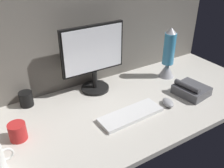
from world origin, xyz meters
TOP-DOWN VIEW (x-y plane):
  - ground_plane at (0.00, 0.00)cm, footprint 180.00×80.00cm
  - cubicle_wall_back at (0.00, 37.50)cm, footprint 180.00×5.00cm
  - monitor at (-9.47, 25.13)cm, footprint 41.14×18.00cm
  - keyboard at (-6.50, -11.46)cm, footprint 37.46×14.39cm
  - mouse at (18.53, -13.99)cm, footprint 8.19×10.83cm
  - mug_black_travel at (-52.36, 29.22)cm, footprint 7.85×7.85cm
  - mug_red_plastic at (-63.56, 2.20)cm, footprint 8.50×8.50cm
  - lava_lamp at (42.68, 14.20)cm, footprint 10.91×10.91cm
  - desk_phone at (38.99, -12.42)cm, footprint 19.53×21.23cm

SIDE VIEW (x-z plane):
  - ground_plane at x=0.00cm, z-range -3.00..0.00cm
  - keyboard at x=-6.50cm, z-range 0.00..2.00cm
  - mouse at x=18.53cm, z-range 0.00..3.40cm
  - desk_phone at x=38.99cm, z-range -1.21..7.59cm
  - mug_black_travel at x=-52.36cm, z-range 0.00..8.74cm
  - mug_red_plastic at x=-63.56cm, z-range 0.00..8.80cm
  - lava_lamp at x=42.68cm, z-range -2.87..32.82cm
  - monitor at x=-9.47cm, z-range 2.20..44.69cm
  - cubicle_wall_back at x=0.00cm, z-range 0.00..77.21cm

